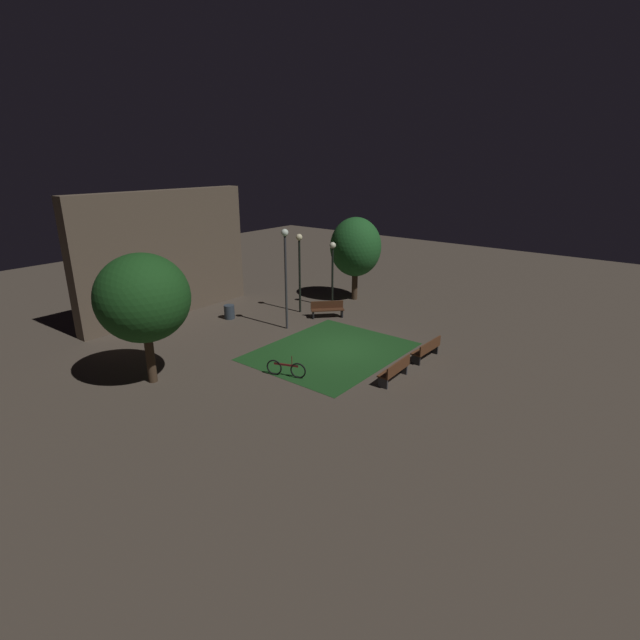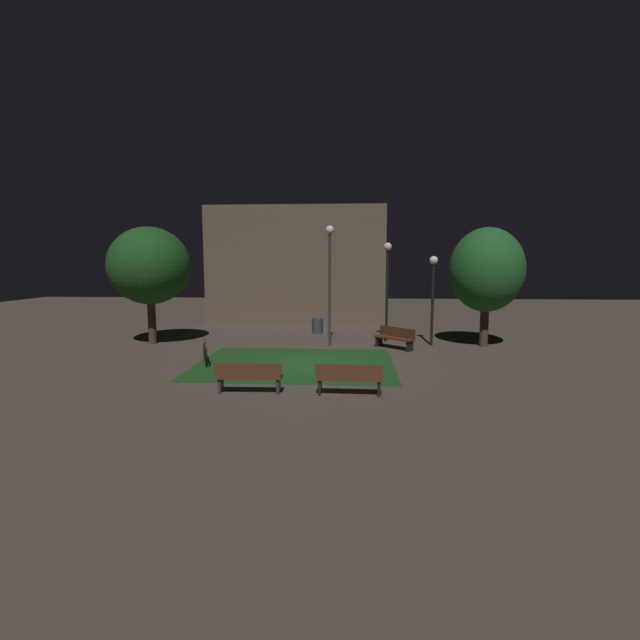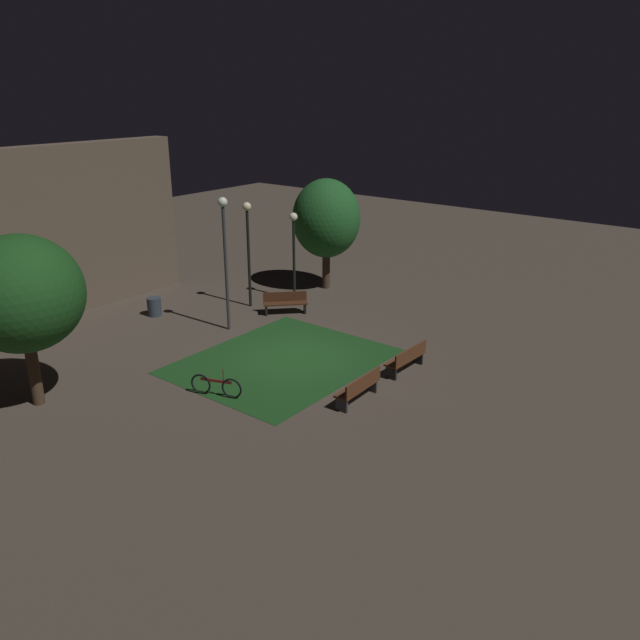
{
  "view_description": "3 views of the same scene",
  "coord_description": "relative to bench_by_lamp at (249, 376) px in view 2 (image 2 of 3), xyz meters",
  "views": [
    {
      "loc": [
        -16.47,
        -11.8,
        8.36
      ],
      "look_at": [
        -0.32,
        1.05,
        1.28
      ],
      "focal_mm": 26.71,
      "sensor_mm": 36.0,
      "label": 1
    },
    {
      "loc": [
        1.38,
        -15.73,
        3.58
      ],
      "look_at": [
        0.34,
        0.04,
        1.59
      ],
      "focal_mm": 25.97,
      "sensor_mm": 36.0,
      "label": 2
    },
    {
      "loc": [
        -15.55,
        -13.21,
        8.91
      ],
      "look_at": [
        0.54,
        -0.57,
        1.37
      ],
      "focal_mm": 36.02,
      "sensor_mm": 36.0,
      "label": 3
    }
  ],
  "objects": [
    {
      "name": "building_wall_backdrop",
      "position": [
        -0.43,
        14.12,
        2.89
      ],
      "size": [
        10.27,
        0.8,
        6.75
      ],
      "primitive_type": "cube",
      "color": "brown",
      "rests_on": "ground"
    },
    {
      "name": "trash_bin",
      "position": [
        1.1,
        10.95,
        -0.1
      ],
      "size": [
        0.56,
        0.56,
        0.76
      ],
      "primitive_type": "cylinder",
      "color": "#2D3842",
      "rests_on": "ground"
    },
    {
      "name": "grass_lawn",
      "position": [
        0.82,
        3.8,
        -0.48
      ],
      "size": [
        6.91,
        5.62,
        0.01
      ],
      "primitive_type": "cube",
      "color": "#194219",
      "rests_on": "ground"
    },
    {
      "name": "lamp_post_plaza_west",
      "position": [
        6.26,
        7.83,
        2.18
      ],
      "size": [
        0.36,
        0.36,
        3.83
      ],
      "color": "black",
      "rests_on": "ground"
    },
    {
      "name": "lamp_post_near_wall",
      "position": [
        1.87,
        7.43,
        2.93
      ],
      "size": [
        0.36,
        0.36,
        5.09
      ],
      "color": "#333338",
      "rests_on": "ground"
    },
    {
      "name": "bench_near_trees",
      "position": [
        4.62,
        6.93,
        0.0
      ],
      "size": [
        1.63,
        1.59,
        0.88
      ],
      "color": "#422314",
      "rests_on": "ground"
    },
    {
      "name": "tree_back_left",
      "position": [
        -5.95,
        7.43,
        2.92
      ],
      "size": [
        3.48,
        3.48,
        5.09
      ],
      "color": "#423021",
      "rests_on": "ground"
    },
    {
      "name": "ground_plane",
      "position": [
        1.37,
        3.55,
        -0.48
      ],
      "size": [
        60.0,
        60.0,
        0.0
      ],
      "primitive_type": "plane",
      "color": "#473D33"
    },
    {
      "name": "lamp_post_path_center",
      "position": [
        4.39,
        8.7,
        2.54
      ],
      "size": [
        0.36,
        0.36,
        4.44
      ],
      "color": "black",
      "rests_on": "ground"
    },
    {
      "name": "bench_by_lamp",
      "position": [
        0.0,
        0.0,
        0.0
      ],
      "size": [
        1.81,
        0.53,
        0.88
      ],
      "color": "#512D19",
      "rests_on": "ground"
    },
    {
      "name": "bench_corner",
      "position": [
        2.74,
        0.0,
        0.0
      ],
      "size": [
        1.81,
        0.53,
        0.88
      ],
      "color": "#512D19",
      "rests_on": "ground"
    },
    {
      "name": "bicycle",
      "position": [
        -2.37,
        3.62,
        -0.14
      ],
      "size": [
        0.65,
        1.6,
        0.93
      ],
      "color": "black",
      "rests_on": "ground"
    },
    {
      "name": "tree_left_canopy",
      "position": [
        8.45,
        7.76,
        2.75
      ],
      "size": [
        3.07,
        3.07,
        5.02
      ],
      "color": "#423021",
      "rests_on": "ground"
    }
  ]
}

